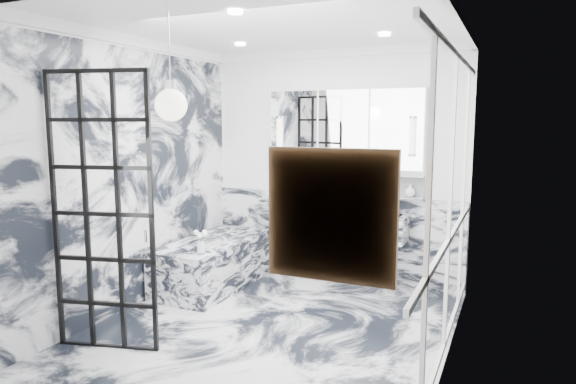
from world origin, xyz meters
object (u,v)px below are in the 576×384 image
at_px(crittall_door, 102,214).
at_px(bathtub, 215,262).
at_px(trough_sink, 339,224).
at_px(mirror_cabinet, 345,132).

bearing_deg(crittall_door, bathtub, 77.56).
bearing_deg(trough_sink, crittall_door, -116.85).
bearing_deg(bathtub, crittall_door, -88.09).
xyz_separation_m(mirror_cabinet, bathtub, (-1.32, -0.83, -1.54)).
relative_size(crittall_door, trough_sink, 1.47).
bearing_deg(trough_sink, bathtub, -153.52).
distance_m(trough_sink, mirror_cabinet, 1.10).
height_order(trough_sink, mirror_cabinet, mirror_cabinet).
height_order(crittall_door, mirror_cabinet, crittall_door).
bearing_deg(trough_sink, mirror_cabinet, 90.00).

